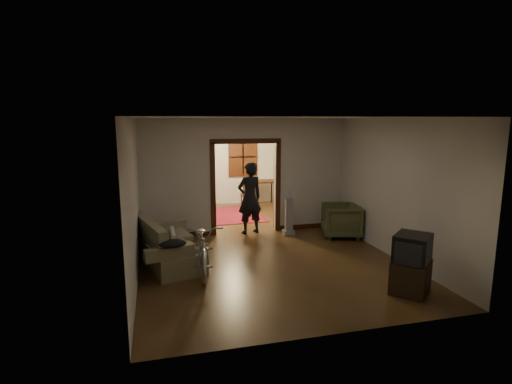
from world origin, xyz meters
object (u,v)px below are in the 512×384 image
object	(u,v)px
bicycle	(203,246)
desk	(260,193)
armchair	(341,220)
person	(250,198)
locker	(179,180)
sofa	(168,242)

from	to	relation	value
bicycle	desk	distance (m)	5.96
armchair	person	size ratio (longest dim) A/B	0.49
person	locker	world-z (taller)	locker
armchair	locker	distance (m)	5.42
armchair	desk	distance (m)	4.11
armchair	desk	size ratio (longest dim) A/B	0.82
sofa	bicycle	world-z (taller)	bicycle
bicycle	person	bearing A→B (deg)	61.61
person	sofa	bearing A→B (deg)	24.55
person	armchair	bearing A→B (deg)	142.90
person	desk	distance (m)	3.39
sofa	person	bearing A→B (deg)	23.85
person	locker	bearing A→B (deg)	-80.23
armchair	bicycle	bearing A→B (deg)	-51.73
sofa	locker	size ratio (longest dim) A/B	1.07
armchair	person	xyz separation A→B (m)	(-2.04, 0.83, 0.49)
sofa	desk	distance (m)	5.76
sofa	desk	size ratio (longest dim) A/B	1.81
sofa	armchair	world-z (taller)	sofa
armchair	person	bearing A→B (deg)	-95.99
sofa	bicycle	bearing A→B (deg)	-58.33
locker	desk	bearing A→B (deg)	14.85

